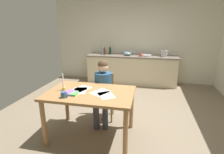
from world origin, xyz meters
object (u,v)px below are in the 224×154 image
Objects in this scene: book_magazine at (69,93)px; bottle_oil at (102,51)px; coffee_mug at (64,95)px; dining_table at (91,99)px; person_seated at (103,88)px; sink_unit at (145,55)px; stovetop_kettle at (164,53)px; mixing_bowl at (127,54)px; book_cookery at (73,93)px; chair_at_table at (104,93)px; wine_glass_near_sink at (134,51)px; wine_glass_by_kettle at (131,51)px; bottle_vinegar at (105,51)px; teacup_on_counter at (141,55)px; bottle_wine_red at (110,51)px; wine_glass_back_right at (125,51)px; wine_glass_back_left at (127,51)px; candlestick at (63,86)px.

book_magazine is 0.75× the size of bottle_oil.
bottle_oil is (-0.32, 3.30, 0.17)m from coffee_mug.
person_seated reaches higher than dining_table.
sink_unit reaches higher than book_magazine.
sink_unit is at bearing 179.57° from stovetop_kettle.
book_magazine is 3.15m from mixing_bowl.
chair_at_table is at bearing 69.42° from book_cookery.
coffee_mug is 0.52× the size of mixing_bowl.
bottle_oil is at bearing 176.20° from mixing_bowl.
book_cookery is at bearing -100.77° from wine_glass_near_sink.
person_seated is 7.76× the size of wine_glass_by_kettle.
bottle_vinegar is 1.16m from teacup_on_counter.
bottle_wine_red is 1.69× the size of wine_glass_back_right.
book_magazine is 3.35m from wine_glass_near_sink.
wine_glass_by_kettle reaches higher than teacup_on_counter.
wine_glass_back_right is at bearing 98.99° from book_magazine.
book_cookery is at bearing -116.11° from stovetop_kettle.
bottle_oil is 1.02× the size of bottle_wine_red.
person_seated is at bearing -76.36° from bottle_vinegar.
wine_glass_back_left is (0.80, 0.11, -0.00)m from bottle_oil.
bottle_vinegar reaches higher than wine_glass_back_left.
bottle_vinegar is 1.60× the size of wine_glass_near_sink.
book_magazine is 3.31m from wine_glass_back_left.
book_cookery is 0.45× the size of sink_unit.
book_cookery is 0.74× the size of stovetop_kettle.
teacup_on_counter is at bearing -29.34° from wine_glass_back_right.
book_cookery is 3.49m from stovetop_kettle.
bottle_oil is 0.26m from bottle_wine_red.
wine_glass_back_left is (0.12, 2.59, 0.33)m from person_seated.
candlestick is at bearing -104.98° from wine_glass_near_sink.
sink_unit is (1.20, 3.00, 0.05)m from candlestick.
book_cookery is 3.20m from bottle_wine_red.
chair_at_table is 4.46× the size of book_magazine.
candlestick is 1.80× the size of wine_glass_back_left.
wine_glass_near_sink reaches higher than mixing_bowl.
stovetop_kettle reaches higher than wine_glass_near_sink.
wine_glass_by_kettle is at bearing 59.96° from mixing_bowl.
person_seated reaches higher than candlestick.
chair_at_table is at bearing -98.29° from wine_glass_near_sink.
wine_glass_by_kettle is at bearing 80.05° from coffee_mug.
wine_glass_back_left is (0.40, 3.28, 0.20)m from book_cookery.
wine_glass_back_right is at bearing 150.66° from teacup_on_counter.
teacup_on_counter is (0.86, 2.98, 0.14)m from book_cookery.
wine_glass_back_left is (-1.13, 0.15, 0.01)m from stovetop_kettle.
coffee_mug is (-0.34, -0.97, 0.34)m from chair_at_table.
wine_glass_back_right is (0.46, 0.09, -0.00)m from bottle_wine_red.
mixing_bowl is 2.05× the size of teacup_on_counter.
wine_glass_near_sink is (0.34, 2.59, 0.33)m from person_seated.
candlestick is 3.04m from teacup_on_counter.
chair_at_table is 3.89× the size of mixing_bowl.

